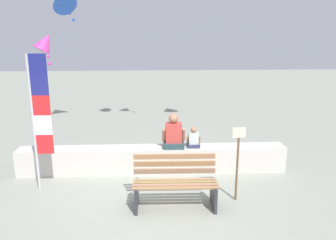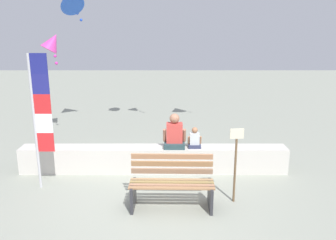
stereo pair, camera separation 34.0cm
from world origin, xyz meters
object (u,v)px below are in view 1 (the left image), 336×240
at_px(person_adult, 174,134).
at_px(person_child, 194,139).
at_px(flag_banner, 38,114).
at_px(park_bench, 175,184).
at_px(sign_post, 238,158).
at_px(kite_magenta, 45,42).

xyz_separation_m(person_adult, person_child, (0.43, 0.00, -0.12)).
bearing_deg(flag_banner, park_bench, -16.45).
distance_m(person_adult, sign_post, 1.71).
distance_m(person_child, kite_magenta, 4.84).
xyz_separation_m(person_adult, sign_post, (1.05, -1.36, -0.04)).
relative_size(person_adult, person_child, 1.66).
height_order(person_child, kite_magenta, kite_magenta).
bearing_deg(kite_magenta, person_child, -34.23).
relative_size(park_bench, person_child, 3.26).
bearing_deg(park_bench, sign_post, 7.66).
bearing_deg(kite_magenta, flag_banner, -77.82).
height_order(kite_magenta, sign_post, kite_magenta).
xyz_separation_m(flag_banner, sign_post, (3.58, -0.58, -0.71)).
bearing_deg(person_adult, flag_banner, -162.91).
distance_m(park_bench, sign_post, 1.20).
height_order(park_bench, sign_post, sign_post).
height_order(park_bench, person_adult, person_adult).
distance_m(person_adult, flag_banner, 2.73).
relative_size(person_adult, kite_magenta, 0.83).
bearing_deg(kite_magenta, sign_post, -41.94).
bearing_deg(person_child, park_bench, -108.42).
bearing_deg(person_child, person_adult, -179.95).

